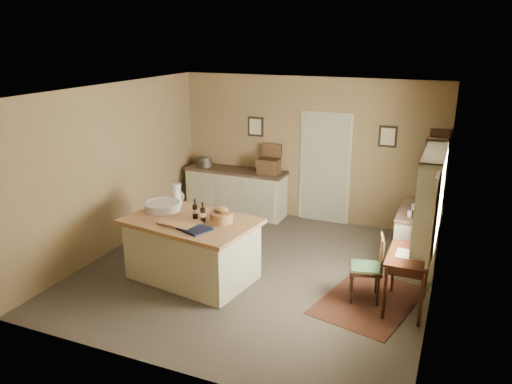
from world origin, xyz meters
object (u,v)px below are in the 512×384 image
desk_chair (365,269)px  right_cabinet (418,238)px  work_island (192,247)px  sideboard (237,190)px  shelving_unit (436,192)px  writing_desk (408,262)px

desk_chair → right_cabinet: bearing=54.8°
work_island → sideboard: (-0.56, 2.74, -0.00)m
work_island → shelving_unit: (3.13, 2.54, 0.48)m
desk_chair → shelving_unit: bearing=59.4°
desk_chair → shelving_unit: (0.69, 2.20, 0.51)m
desk_chair → right_cabinet: (0.54, 1.33, 0.01)m
writing_desk → right_cabinet: size_ratio=0.75×
shelving_unit → writing_desk: bearing=-93.9°
sideboard → right_cabinet: sideboard is taller
shelving_unit → sideboard: bearing=176.9°
desk_chair → work_island: bearing=174.7°
writing_desk → work_island: bearing=-174.0°
sideboard → writing_desk: 4.30m
sideboard → desk_chair: size_ratio=2.22×
right_cabinet → shelving_unit: shelving_unit is taller
work_island → desk_chair: size_ratio=2.19×
work_island → right_cabinet: (2.98, 1.67, -0.02)m
writing_desk → desk_chair: 0.58m
work_island → writing_desk: size_ratio=2.34×
desk_chair → right_cabinet: 1.44m
desk_chair → shelving_unit: 2.36m
writing_desk → shelving_unit: bearing=86.1°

